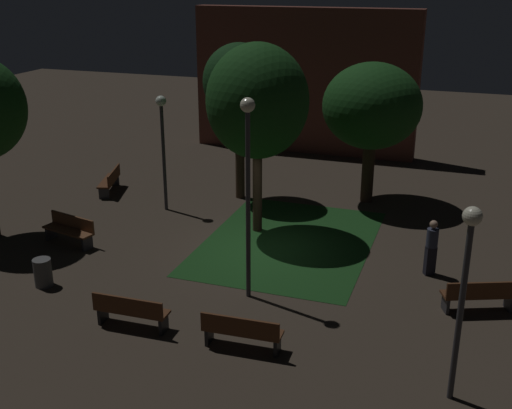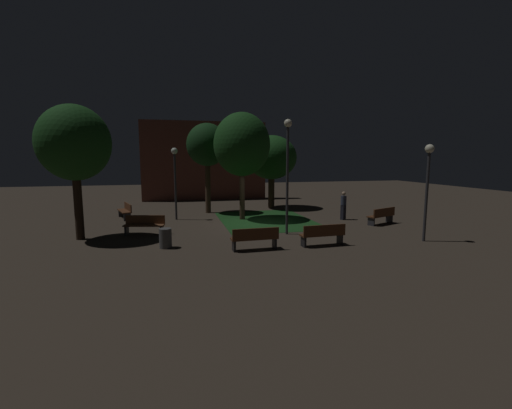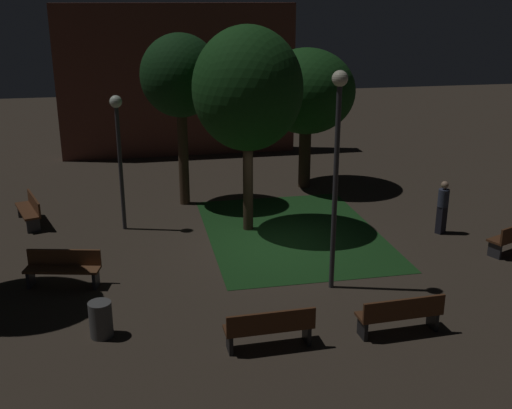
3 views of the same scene
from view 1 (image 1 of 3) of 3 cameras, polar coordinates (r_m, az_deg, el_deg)
The scene contains 16 objects.
ground_plane at distance 19.22m, azimuth 0.07°, elevation -4.28°, with size 60.00×60.00×0.00m, color #3D3328.
grass_lawn at distance 19.95m, azimuth 2.94°, elevation -3.35°, with size 5.02×6.88×0.01m, color #194219.
bench_path_side at distance 15.42m, azimuth -11.16°, elevation -9.27°, with size 1.81×0.53×0.88m.
bench_by_lamp at distance 14.35m, azimuth -1.30°, elevation -11.23°, with size 1.82×0.56×0.88m.
bench_front_left at distance 24.85m, azimuth -12.87°, elevation 2.16°, with size 1.00×1.86×0.88m.
bench_lawn_edge at distance 16.74m, azimuth 19.38°, elevation -7.61°, with size 1.85×1.13×0.88m.
bench_back_row at distance 20.46m, azimuth -16.32°, elevation -2.11°, with size 1.86×0.87×0.88m.
tree_left_canopy at distance 19.58m, azimuth 0.13°, elevation 9.16°, with size 3.16×3.16×6.00m.
tree_lawn_side at distance 22.76m, azimuth -1.51°, elevation 10.82°, with size 2.57×2.57×5.65m.
tree_right_canopy at distance 22.84m, azimuth 10.33°, elevation 8.60°, with size 3.47×3.47×5.04m.
lamp_post_plaza_west at distance 15.42m, azimuth -0.73°, elevation 3.23°, with size 0.36×0.36×5.20m.
lamp_post_near_wall at distance 12.36m, azimuth 18.24°, elevation -5.63°, with size 0.36×0.36×4.04m.
lamp_post_plaza_east at distance 22.00m, azimuth -8.37°, elevation 6.40°, with size 0.36×0.36×4.05m.
trash_bin at distance 18.03m, azimuth -18.53°, elevation -5.79°, with size 0.48×0.48×0.77m, color #4C4C4C.
pedestrian at distance 18.17m, azimuth 15.43°, elevation -3.62°, with size 0.34×0.32×1.61m.
building_wall_backdrop at distance 29.48m, azimuth 4.34°, elevation 10.92°, with size 10.22×0.80×6.48m, color brown.
Camera 1 is at (5.70, -16.54, 7.97)m, focal length 44.71 mm.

